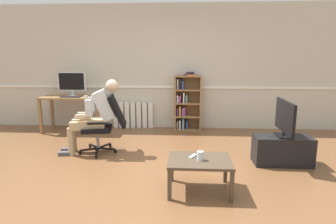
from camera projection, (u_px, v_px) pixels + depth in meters
name	position (u px, v px, depth m)	size (l,w,h in m)	color
ground_plane	(153.00, 173.00, 3.90)	(18.00, 18.00, 0.00)	brown
back_wall	(166.00, 67.00, 6.23)	(12.00, 0.13, 2.70)	beige
computer_desk	(74.00, 101.00, 6.00)	(1.32, 0.60, 0.76)	olive
imac_monitor	(72.00, 82.00, 6.00)	(0.59, 0.14, 0.51)	silver
keyboard	(70.00, 97.00, 5.84)	(0.40, 0.12, 0.02)	black
computer_mouse	(86.00, 97.00, 5.84)	(0.06, 0.10, 0.03)	white
bookshelf	(186.00, 103.00, 6.14)	(0.57, 0.30, 1.26)	olive
radiator	(133.00, 115.00, 6.37)	(0.90, 0.08, 0.58)	white
office_chair	(106.00, 122.00, 4.69)	(0.80, 0.63, 0.97)	black
person_seated	(95.00, 114.00, 4.65)	(1.01, 0.48, 1.22)	tan
tv_stand	(282.00, 150.00, 4.21)	(0.83, 0.39, 0.43)	black
tv_screen	(285.00, 118.00, 4.12)	(0.21, 0.80, 0.53)	black
coffee_table	(200.00, 163.00, 3.34)	(0.74, 0.57, 0.40)	#4C3D2D
drinking_glass	(200.00, 156.00, 3.30)	(0.08, 0.08, 0.11)	silver
spare_remote	(193.00, 156.00, 3.40)	(0.04, 0.15, 0.02)	white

